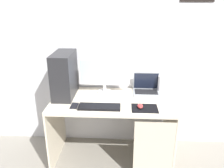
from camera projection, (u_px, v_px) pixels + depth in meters
ground_plane at (112, 156)px, 2.75m from camera, size 8.00×8.00×0.00m
wall_back at (114, 42)px, 2.64m from camera, size 4.00×0.05×2.60m
desk at (113, 113)px, 2.52m from camera, size 1.31×0.69×0.75m
pc_tower at (64, 75)px, 2.49m from camera, size 0.21×0.44×0.49m
monitor at (104, 74)px, 2.58m from camera, size 0.57×0.17×0.40m
laptop at (146, 89)px, 2.65m from camera, size 0.30×0.23×0.23m
speaker at (161, 84)px, 2.64m from camera, size 0.07×0.07×0.19m
keyboard at (99, 107)px, 2.29m from camera, size 0.42×0.14×0.02m
mousepad at (145, 108)px, 2.28m from camera, size 0.26×0.20×0.00m
mouse_left at (140, 106)px, 2.28m from camera, size 0.06×0.10×0.03m
cell_phone at (74, 106)px, 2.33m from camera, size 0.07×0.13×0.01m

